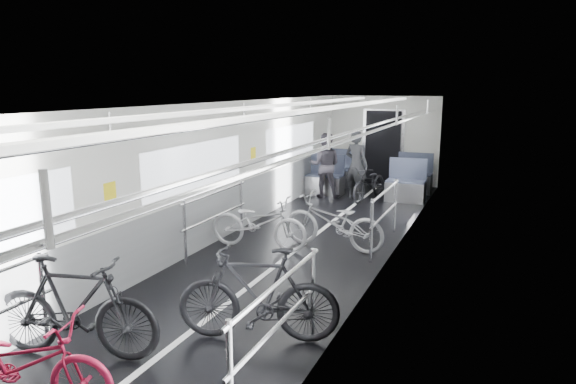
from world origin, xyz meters
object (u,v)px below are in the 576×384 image
at_px(bike_left_far, 259,223).
at_px(person_seated, 325,165).
at_px(bike_right_mid, 333,222).
at_px(bike_left_near, 20,363).
at_px(bike_right_near, 258,294).
at_px(bike_left_mid, 75,307).
at_px(bike_aisle, 370,183).
at_px(person_standing, 356,165).

relative_size(bike_left_far, person_seated, 1.08).
bearing_deg(bike_right_mid, bike_left_near, -7.02).
distance_m(bike_left_far, person_seated, 4.29).
bearing_deg(person_seated, bike_left_near, 80.36).
distance_m(bike_left_near, bike_right_near, 2.25).
bearing_deg(bike_right_near, bike_left_mid, -72.73).
relative_size(bike_left_near, person_seated, 1.04).
bearing_deg(bike_aisle, person_standing, -168.12).
bearing_deg(bike_left_far, person_standing, -9.69).
height_order(bike_left_mid, bike_left_far, bike_left_mid).
bearing_deg(bike_aisle, bike_right_near, -73.48).
xyz_separation_m(bike_left_mid, person_standing, (0.60, 8.20, 0.29)).
height_order(bike_aisle, person_standing, person_standing).
relative_size(bike_left_mid, person_standing, 1.07).
xyz_separation_m(bike_left_far, bike_right_near, (1.38, -2.84, 0.08)).
relative_size(bike_aisle, person_standing, 0.95).
xyz_separation_m(bike_left_near, bike_left_mid, (-0.24, 0.84, 0.10)).
xyz_separation_m(bike_left_far, bike_aisle, (0.80, 4.34, -0.03)).
bearing_deg(bike_right_near, bike_left_far, -170.74).
height_order(bike_left_near, bike_aisle, bike_left_near).
distance_m(bike_left_mid, person_standing, 8.22).
bearing_deg(bike_left_mid, bike_right_near, -70.15).
relative_size(bike_left_far, person_standing, 1.02).
bearing_deg(bike_right_mid, bike_left_far, -63.92).
distance_m(bike_left_far, bike_right_mid, 1.23).
bearing_deg(bike_left_near, bike_right_near, -50.37).
relative_size(bike_left_far, bike_right_mid, 0.96).
relative_size(bike_left_far, bike_right_near, 0.97).
bearing_deg(bike_right_mid, person_seated, -154.92).
relative_size(bike_left_near, bike_right_near, 0.93).
relative_size(bike_left_mid, bike_left_far, 1.05).
relative_size(bike_left_far, bike_aisle, 1.08).
bearing_deg(bike_left_near, person_standing, -18.13).
bearing_deg(person_standing, bike_left_far, 102.39).
xyz_separation_m(bike_right_mid, bike_aisle, (-0.35, 3.88, -0.05)).
bearing_deg(bike_left_near, bike_left_far, -14.58).
bearing_deg(bike_left_mid, bike_left_far, -16.06).
bearing_deg(bike_right_near, bike_aisle, 168.00).
bearing_deg(bike_left_near, person_seated, -13.31).
relative_size(bike_left_mid, person_seated, 1.13).
height_order(bike_left_near, bike_left_mid, bike_left_mid).
relative_size(bike_right_near, person_seated, 1.11).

